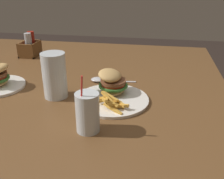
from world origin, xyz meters
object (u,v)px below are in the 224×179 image
at_px(meal_plate_near, 112,91).
at_px(spoon, 100,80).
at_px(juice_glass, 88,114).
at_px(beer_glass, 55,77).
at_px(condiment_caddy, 30,47).

xyz_separation_m(meal_plate_near, spoon, (0.15, 0.08, -0.02)).
bearing_deg(juice_glass, beer_glass, 40.90).
relative_size(spoon, condiment_caddy, 1.49).
xyz_separation_m(juice_glass, spoon, (0.37, 0.04, -0.05)).
bearing_deg(meal_plate_near, condiment_caddy, 50.13).
distance_m(beer_glass, juice_glass, 0.27).
distance_m(meal_plate_near, beer_glass, 0.21).
xyz_separation_m(beer_glass, spoon, (0.17, -0.13, -0.07)).
relative_size(meal_plate_near, condiment_caddy, 2.05).
relative_size(meal_plate_near, juice_glass, 1.47).
height_order(beer_glass, juice_glass, juice_glass).
xyz_separation_m(meal_plate_near, condiment_caddy, (0.44, 0.52, 0.02)).
distance_m(meal_plate_near, spoon, 0.17).
height_order(meal_plate_near, condiment_caddy, condiment_caddy).
xyz_separation_m(spoon, condiment_caddy, (0.29, 0.45, 0.04)).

